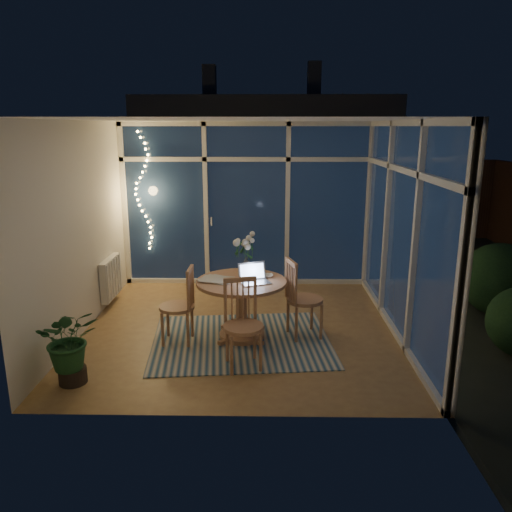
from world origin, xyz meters
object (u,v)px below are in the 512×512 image
chair_right (305,298)px  potted_plant (70,348)px  chair_front (243,325)px  laptop (255,273)px  dining_table (242,309)px  flower_vase (246,264)px  chair_left (177,305)px

chair_right → potted_plant: size_ratio=1.32×
chair_right → chair_front: 1.10m
laptop → potted_plant: laptop is taller
chair_front → dining_table: bearing=81.1°
laptop → flower_vase: bearing=84.5°
laptop → chair_right: bearing=-5.8°
dining_table → chair_front: 0.78m
laptop → chair_front: bearing=-120.6°
chair_front → laptop: bearing=67.2°
chair_front → flower_vase: 1.17m
chair_front → potted_plant: chair_front is taller
chair_right → chair_front: size_ratio=1.03×
chair_front → potted_plant: bearing=179.1°
laptop → flower_vase: (-0.12, 0.44, -0.02)m
chair_left → chair_right: bearing=98.9°
dining_table → potted_plant: (-1.66, -1.14, 0.01)m
dining_table → laptop: 0.53m
chair_front → potted_plant: size_ratio=1.29×
chair_front → potted_plant: (-1.72, -0.37, -0.11)m
dining_table → laptop: size_ratio=3.26×
chair_left → chair_front: size_ratio=0.97×
dining_table → chair_front: bearing=-85.9°
dining_table → chair_front: size_ratio=1.11×
potted_plant → flower_vase: bearing=40.9°
dining_table → chair_front: chair_front is taller
chair_front → potted_plant: 1.76m
flower_vase → dining_table: bearing=-97.9°
laptop → potted_plant: bearing=-171.3°
flower_vase → chair_front: bearing=-89.6°
laptop → potted_plant: (-1.83, -1.04, -0.48)m
chair_front → laptop: (0.11, 0.67, 0.37)m
laptop → flower_vase: 0.46m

